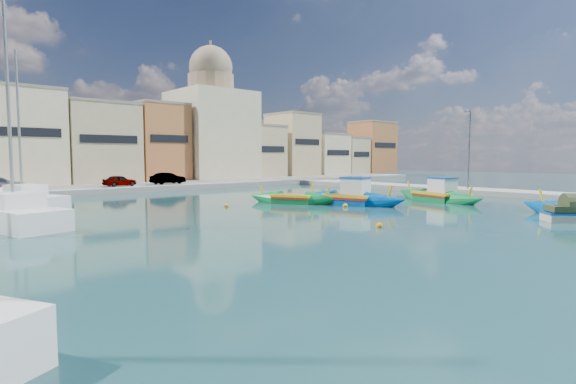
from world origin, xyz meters
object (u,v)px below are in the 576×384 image
quay_street_lamp (469,149)px  luzzu_green (294,200)px  church_block (212,122)px  yacht_midnorth (1,216)px  luzzu_turquoise_cabin (437,197)px  tender_near (571,214)px  yacht_north (10,202)px  luzzu_blue_cabin (350,199)px

quay_street_lamp → luzzu_green: quay_street_lamp is taller
church_block → yacht_midnorth: 41.43m
church_block → luzzu_turquoise_cabin: 36.65m
luzzu_green → tender_near: bearing=-74.4°
yacht_north → yacht_midnorth: (-1.92, -8.66, 0.03)m
church_block → luzzu_turquoise_cabin: bearing=-91.7°
luzzu_blue_cabin → luzzu_turquoise_cabin: bearing=-22.3°
tender_near → yacht_north: (-22.04, 27.97, 0.03)m
luzzu_turquoise_cabin → yacht_north: bearing=147.9°
luzzu_blue_cabin → luzzu_green: bearing=125.9°
yacht_midnorth → tender_near: bearing=-38.9°
church_block → yacht_midnorth: bearing=-137.6°
yacht_north → luzzu_green: bearing=-31.4°
luzzu_blue_cabin → yacht_midnorth: yacht_midnorth is taller
luzzu_blue_cabin → yacht_north: bearing=144.7°
church_block → tender_near: church_block is taller
church_block → luzzu_green: size_ratio=2.46×
church_block → quay_street_lamp: size_ratio=2.39×
church_block → yacht_north: church_block is taller
luzzu_turquoise_cabin → luzzu_green: luzzu_turquoise_cabin is taller
quay_street_lamp → luzzu_green: 19.43m
luzzu_turquoise_cabin → luzzu_blue_cabin: 7.95m
quay_street_lamp → luzzu_blue_cabin: quay_street_lamp is taller
yacht_midnorth → luzzu_blue_cabin: bearing=-13.7°
tender_near → yacht_north: size_ratio=0.27×
church_block → tender_near: 47.81m
yacht_midnorth → quay_street_lamp: bearing=-9.9°
church_block → luzzu_turquoise_cabin: church_block is taller
yacht_north → yacht_midnorth: bearing=-102.5°
luzzu_blue_cabin → tender_near: (2.37, -14.02, 0.03)m
luzzu_green → yacht_midnorth: (-19.06, 1.79, 0.22)m
luzzu_turquoise_cabin → luzzu_blue_cabin: size_ratio=1.03×
luzzu_blue_cabin → yacht_north: 24.11m
luzzu_green → tender_near: (4.90, -17.52, 0.16)m
luzzu_blue_cabin → tender_near: 14.22m
luzzu_turquoise_cabin → luzzu_blue_cabin: bearing=157.7°
tender_near → yacht_north: bearing=128.2°
church_block → luzzu_blue_cabin: 34.73m
luzzu_blue_cabin → church_block: bearing=75.6°
yacht_north → yacht_midnorth: 8.87m
yacht_midnorth → church_block: bearing=42.4°
luzzu_blue_cabin → yacht_north: yacht_north is taller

